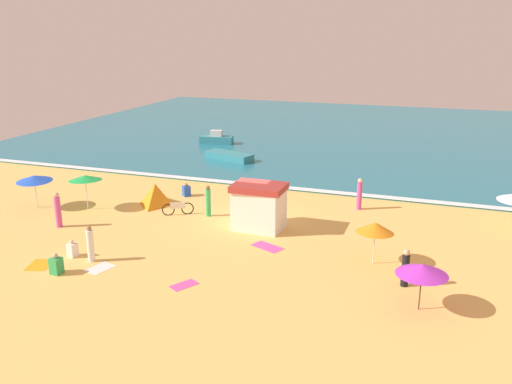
{
  "coord_description": "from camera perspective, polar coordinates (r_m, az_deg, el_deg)",
  "views": [
    {
      "loc": [
        9.89,
        -27.38,
        10.24
      ],
      "look_at": [
        -0.64,
        2.44,
        0.8
      ],
      "focal_mm": 38.31,
      "sensor_mm": 36.0,
      "label": 1
    }
  ],
  "objects": [
    {
      "name": "beach_towel_1",
      "position": [
        23.28,
        -7.51,
        -9.61
      ],
      "size": [
        1.12,
        1.3,
        0.01
      ],
      "color": "#D84CA5",
      "rests_on": "ground_plane"
    },
    {
      "name": "ground_plane",
      "position": [
        30.86,
        -0.38,
        -2.76
      ],
      "size": [
        60.0,
        60.0,
        0.0
      ],
      "primitive_type": "plane",
      "color": "#EDBC60"
    },
    {
      "name": "beachgoer_1",
      "position": [
        32.69,
        10.75,
        -0.22
      ],
      "size": [
        0.37,
        0.37,
        1.89
      ],
      "color": "#D84CA5",
      "rests_on": "ground_plane"
    },
    {
      "name": "parked_bicycle",
      "position": [
        31.66,
        -8.15,
        -1.69
      ],
      "size": [
        1.59,
        1.0,
        0.76
      ],
      "color": "black",
      "rests_on": "ground_plane"
    },
    {
      "name": "wave_breaker_foam",
      "position": [
        36.53,
        2.97,
        0.49
      ],
      "size": [
        57.0,
        0.7,
        0.01
      ],
      "primitive_type": "cube",
      "color": "white",
      "rests_on": "ocean_water"
    },
    {
      "name": "beach_towel_0",
      "position": [
        25.56,
        -15.97,
        -7.66
      ],
      "size": [
        1.09,
        1.38,
        0.01
      ],
      "color": "white",
      "rests_on": "ground_plane"
    },
    {
      "name": "lifeguard_cabana",
      "position": [
        28.89,
        0.3,
        -1.49
      ],
      "size": [
        2.72,
        1.97,
        2.47
      ],
      "color": "white",
      "rests_on": "ground_plane"
    },
    {
      "name": "beach_umbrella_4",
      "position": [
        33.39,
        -17.41,
        1.43
      ],
      "size": [
        2.75,
        2.75,
        2.13
      ],
      "color": "silver",
      "rests_on": "ground_plane"
    },
    {
      "name": "beach_tent",
      "position": [
        33.66,
        -10.44,
        -0.22
      ],
      "size": [
        1.89,
        2.39,
        1.29
      ],
      "color": "orange",
      "rests_on": "ground_plane"
    },
    {
      "name": "beach_towel_3",
      "position": [
        26.9,
        1.19,
        -5.74
      ],
      "size": [
        1.77,
        1.37,
        0.01
      ],
      "color": "#D84CA5",
      "rests_on": "ground_plane"
    },
    {
      "name": "beachgoer_4",
      "position": [
        31.11,
        -19.98,
        -1.8
      ],
      "size": [
        0.45,
        0.45,
        1.94
      ],
      "color": "#D84CA5",
      "rests_on": "ground_plane"
    },
    {
      "name": "beachgoer_3",
      "position": [
        31.09,
        -5.01,
        -0.99
      ],
      "size": [
        0.4,
        0.4,
        1.8
      ],
      "color": "green",
      "rests_on": "ground_plane"
    },
    {
      "name": "beachgoer_2",
      "position": [
        25.47,
        -20.14,
        -7.18
      ],
      "size": [
        0.49,
        0.49,
        0.95
      ],
      "color": "green",
      "rests_on": "ground_plane"
    },
    {
      "name": "ocean_water",
      "position": [
        57.17,
        9.23,
        6.14
      ],
      "size": [
        60.0,
        44.0,
        0.1
      ],
      "primitive_type": "cube",
      "color": "teal",
      "rests_on": "ground_plane"
    },
    {
      "name": "small_boat_0",
      "position": [
        44.38,
        -2.82,
        3.77
      ],
      "size": [
        4.29,
        2.52,
        0.56
      ],
      "color": "teal",
      "rests_on": "ocean_water"
    },
    {
      "name": "small_boat_1",
      "position": [
        50.75,
        -4.16,
        5.55
      ],
      "size": [
        3.17,
        1.62,
        1.24
      ],
      "color": "teal",
      "rests_on": "ocean_water"
    },
    {
      "name": "beach_towel_2",
      "position": [
        26.78,
        -21.64,
        -7.09
      ],
      "size": [
        1.29,
        1.5,
        0.01
      ],
      "color": "orange",
      "rests_on": "ground_plane"
    },
    {
      "name": "beach_umbrella_2",
      "position": [
        21.45,
        16.96,
        -7.75
      ],
      "size": [
        2.3,
        2.3,
        1.86
      ],
      "color": "#4C3823",
      "rests_on": "ground_plane"
    },
    {
      "name": "beachgoer_5",
      "position": [
        35.15,
        -7.28,
        0.15
      ],
      "size": [
        0.62,
        0.62,
        0.85
      ],
      "color": "blue",
      "rests_on": "ground_plane"
    },
    {
      "name": "beach_umbrella_0",
      "position": [
        34.72,
        -22.15,
        1.33
      ],
      "size": [
        2.49,
        2.5,
        2.04
      ],
      "color": "silver",
      "rests_on": "ground_plane"
    },
    {
      "name": "beachgoer_7",
      "position": [
        27.09,
        -18.62,
        -5.7
      ],
      "size": [
        0.47,
        0.47,
        0.84
      ],
      "color": "white",
      "rests_on": "ground_plane"
    },
    {
      "name": "beachgoer_6",
      "position": [
        26.13,
        -16.91,
        -5.28
      ],
      "size": [
        0.44,
        0.44,
        1.72
      ],
      "color": "white",
      "rests_on": "ground_plane"
    },
    {
      "name": "beach_umbrella_1",
      "position": [
        25.0,
        12.34,
        -3.65
      ],
      "size": [
        2.2,
        2.22,
        2.02
      ],
      "color": "silver",
      "rests_on": "ground_plane"
    },
    {
      "name": "beachgoer_0",
      "position": [
        23.53,
        15.33,
        -7.68
      ],
      "size": [
        0.43,
        0.43,
        1.63
      ],
      "color": "black",
      "rests_on": "ground_plane"
    }
  ]
}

